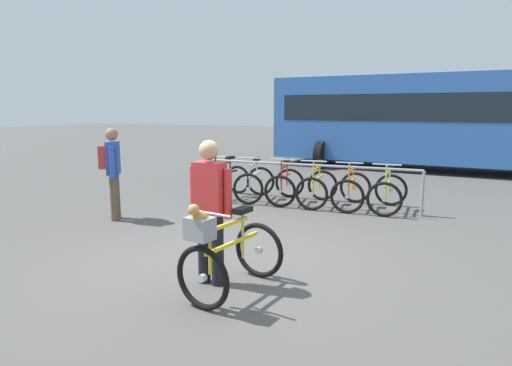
# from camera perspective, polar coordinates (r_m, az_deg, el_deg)

# --- Properties ---
(ground_plane) EXTENTS (80.00, 80.00, 0.00)m
(ground_plane) POSITION_cam_1_polar(r_m,az_deg,el_deg) (5.76, -3.90, -10.32)
(ground_plane) COLOR #514F4C
(bike_rack_rail) EXTENTS (4.61, 0.13, 0.88)m
(bike_rack_rail) POSITION_cam_1_polar(r_m,az_deg,el_deg) (8.87, 6.28, 1.44)
(bike_rack_rail) COLOR #99999E
(bike_rack_rail) RESTS_ON ground
(racked_bike_black) EXTENTS (0.77, 1.15, 0.97)m
(racked_bike_black) POSITION_cam_1_polar(r_m,az_deg,el_deg) (9.75, -3.98, 0.25)
(racked_bike_black) COLOR black
(racked_bike_black) RESTS_ON ground
(racked_bike_white) EXTENTS (0.81, 1.19, 0.97)m
(racked_bike_white) POSITION_cam_1_polar(r_m,az_deg,el_deg) (9.47, -0.18, -0.02)
(racked_bike_white) COLOR black
(racked_bike_white) RESTS_ON ground
(racked_bike_red) EXTENTS (0.81, 1.18, 0.97)m
(racked_bike_red) POSITION_cam_1_polar(r_m,az_deg,el_deg) (9.22, 3.84, -0.30)
(racked_bike_red) COLOR black
(racked_bike_red) RESTS_ON ground
(racked_bike_yellow) EXTENTS (0.71, 1.13, 0.97)m
(racked_bike_yellow) POSITION_cam_1_polar(r_m,az_deg,el_deg) (9.03, 8.05, -0.59)
(racked_bike_yellow) COLOR black
(racked_bike_yellow) RESTS_ON ground
(racked_bike_orange) EXTENTS (0.70, 1.11, 0.97)m
(racked_bike_orange) POSITION_cam_1_polar(r_m,az_deg,el_deg) (8.89, 12.42, -0.90)
(racked_bike_orange) COLOR black
(racked_bike_orange) RESTS_ON ground
(racked_bike_lime) EXTENTS (0.67, 1.10, 0.97)m
(racked_bike_lime) POSITION_cam_1_polar(r_m,az_deg,el_deg) (8.80, 16.91, -1.20)
(racked_bike_lime) COLOR black
(racked_bike_lime) RESTS_ON ground
(featured_bicycle) EXTENTS (0.84, 1.25, 1.09)m
(featured_bicycle) POSITION_cam_1_polar(r_m,az_deg,el_deg) (4.63, -3.97, -9.05)
(featured_bicycle) COLOR black
(featured_bicycle) RESTS_ON ground
(person_with_featured_bike) EXTENTS (0.53, 0.22, 1.64)m
(person_with_featured_bike) POSITION_cam_1_polar(r_m,az_deg,el_deg) (4.86, -6.05, -3.01)
(person_with_featured_bike) COLOR black
(person_with_featured_bike) RESTS_ON ground
(pedestrian_with_backpack) EXTENTS (0.44, 0.47, 1.64)m
(pedestrian_with_backpack) POSITION_cam_1_polar(r_m,az_deg,el_deg) (8.10, -18.34, 1.91)
(pedestrian_with_backpack) COLOR brown
(pedestrian_with_backpack) RESTS_ON ground
(bus_distant) EXTENTS (10.17, 3.94, 3.08)m
(bus_distant) POSITION_cam_1_polar(r_m,az_deg,el_deg) (15.08, 22.12, 8.17)
(bus_distant) COLOR #3366B7
(bus_distant) RESTS_ON ground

